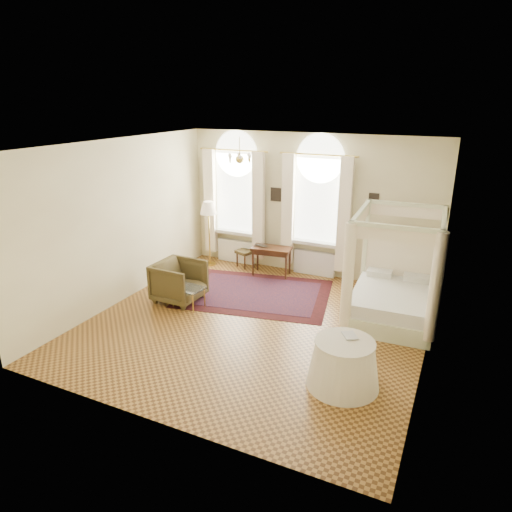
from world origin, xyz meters
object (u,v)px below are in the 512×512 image
Objects in this scene: canopy_bed at (393,297)px; nightstand at (419,284)px; armchair at (179,281)px; side_table at (344,364)px; floor_lamp at (208,211)px; coffee_table at (188,289)px; stool at (245,253)px; writing_desk at (271,251)px.

nightstand is (0.35, 1.28, -0.17)m from canopy_bed.
canopy_bed is 2.26× the size of armchair.
nightstand is 0.58× the size of side_table.
floor_lamp is at bearing 166.15° from canopy_bed.
canopy_bed reaches higher than armchair.
side_table reaches higher than coffee_table.
side_table is at bearing -47.56° from stool.
side_table is at bearing -53.23° from writing_desk.
nightstand is 4.83m from coffee_table.
canopy_bed is at bearing 83.42° from side_table.
writing_desk is 2.45m from armchair.
side_table reaches higher than nightstand.
stool is at bearing -6.70° from armchair.
nightstand is 0.67× the size of armchair.
stool is at bearing 15.51° from floor_lamp.
coffee_table is at bearing -89.96° from stool.
canopy_bed is 3.37× the size of nightstand.
canopy_bed is 2.16× the size of writing_desk.
coffee_table is at bearing -109.14° from writing_desk.
side_table is at bearing -20.11° from coffee_table.
side_table is at bearing -109.37° from armchair.
floor_lamp is (-0.53, 2.14, 0.97)m from armchair.
side_table is (3.87, -1.48, -0.06)m from armchair.
canopy_bed is 2.48m from side_table.
armchair is at bearing -98.24° from stool.
nightstand is at bearing -61.82° from armchair.
armchair is at bearing 159.09° from side_table.
nightstand is at bearing 30.49° from coffee_table.
side_table is at bearing -99.61° from nightstand.
canopy_bed reaches higher than stool.
nightstand is 0.92× the size of coffee_table.
stool is (-3.81, 1.40, -0.12)m from canopy_bed.
coffee_table is at bearing -149.51° from nightstand.
coffee_table is (-0.81, -2.34, -0.21)m from writing_desk.
side_table is (4.40, -3.62, -1.04)m from floor_lamp.
canopy_bed is at bearing -21.33° from writing_desk.
writing_desk is at bearing 0.52° from floor_lamp.
armchair is 0.87× the size of side_table.
coffee_table is 2.68m from floor_lamp.
armchair is at bearing -166.71° from canopy_bed.
side_table is (3.53, -3.86, -0.00)m from stool.
writing_desk is (-3.35, -0.11, 0.28)m from nightstand.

